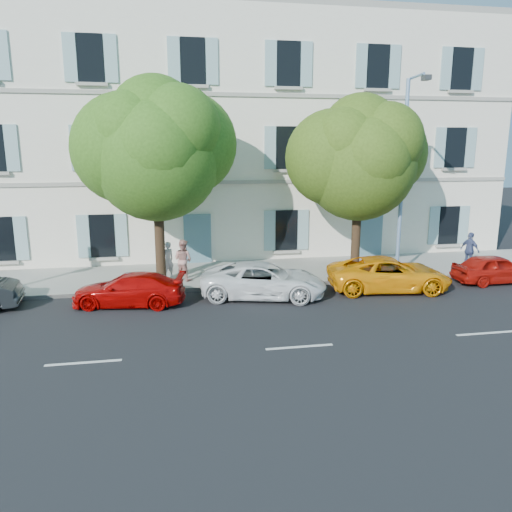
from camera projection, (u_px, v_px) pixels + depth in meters
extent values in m
plane|color=black|center=(271.00, 305.00, 18.30)|extent=(90.00, 90.00, 0.00)
cube|color=#A09E96|center=(250.00, 273.00, 22.55)|extent=(36.00, 4.50, 0.15)
cube|color=#9E998E|center=(259.00, 286.00, 20.47)|extent=(36.00, 0.16, 0.16)
cube|color=white|center=(232.00, 140.00, 26.79)|extent=(28.00, 7.00, 12.00)
imported|color=#AD0604|center=(129.00, 289.00, 18.14)|extent=(4.28, 2.32, 1.18)
imported|color=white|center=(264.00, 280.00, 19.08)|extent=(5.17, 3.29, 1.33)
imported|color=#FA990A|center=(389.00, 274.00, 19.98)|extent=(5.11, 2.85, 1.35)
imported|color=#AD120A|center=(495.00, 269.00, 21.09)|extent=(3.61, 1.48, 1.23)
cylinder|color=#3A2819|center=(160.00, 244.00, 20.41)|extent=(0.41, 0.41, 3.23)
ellipsoid|color=#447D20|center=(156.00, 156.00, 19.63)|extent=(5.16, 5.16, 5.68)
cylinder|color=#3A2819|center=(356.00, 240.00, 21.96)|extent=(0.39, 0.39, 2.97)
ellipsoid|color=#4E701C|center=(359.00, 164.00, 21.24)|extent=(4.82, 4.82, 5.31)
cylinder|color=#7293BF|center=(402.00, 180.00, 21.11)|extent=(0.16, 0.16, 8.22)
cylinder|color=#7293BF|center=(417.00, 76.00, 19.52)|extent=(0.29, 1.44, 0.10)
cube|color=#383A3D|center=(426.00, 78.00, 18.87)|extent=(0.32, 0.49, 0.18)
imported|color=silver|center=(168.00, 260.00, 21.25)|extent=(0.69, 0.62, 1.58)
imported|color=tan|center=(183.00, 260.00, 20.92)|extent=(1.07, 1.04, 1.73)
imported|color=#45517E|center=(470.00, 250.00, 22.95)|extent=(0.71, 1.06, 1.68)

